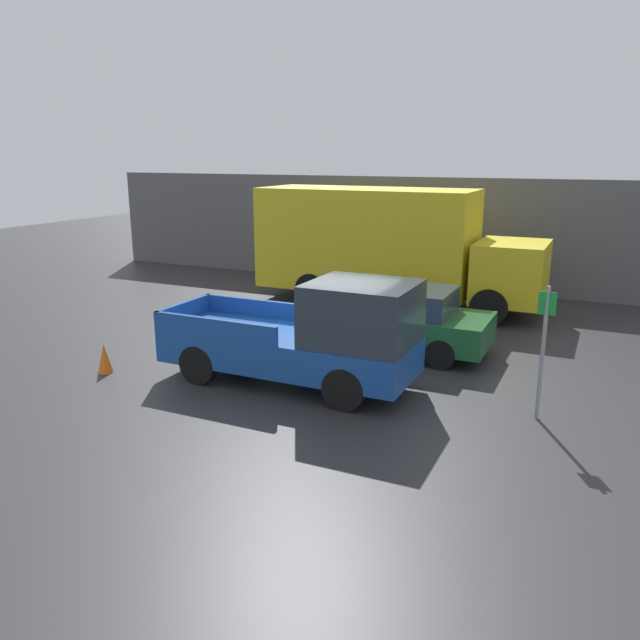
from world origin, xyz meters
TOP-DOWN VIEW (x-y plane):
  - ground_plane at (0.00, 0.00)m, footprint 60.00×60.00m
  - building_wall at (0.00, 10.05)m, footprint 28.00×0.15m
  - pickup_truck at (-0.06, -0.59)m, footprint 5.23×1.93m
  - car at (0.69, 2.43)m, footprint 4.54×1.96m
  - delivery_truck at (-1.13, 6.80)m, footprint 8.64×2.60m
  - parking_sign at (4.31, -0.31)m, footprint 0.30×0.07m
  - traffic_cone at (-4.45, -1.75)m, footprint 0.33×0.33m

SIDE VIEW (x-z plane):
  - ground_plane at x=0.00m, z-range 0.00..0.00m
  - traffic_cone at x=-4.45m, z-range 0.00..0.64m
  - car at x=0.69m, z-range 0.02..1.57m
  - pickup_truck at x=-0.06m, z-range -0.09..2.16m
  - parking_sign at x=4.31m, z-range 0.15..2.57m
  - building_wall at x=0.00m, z-range 0.00..3.82m
  - delivery_truck at x=-1.13m, z-range 0.13..3.70m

